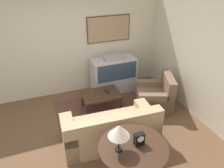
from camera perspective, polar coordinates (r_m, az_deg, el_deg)
name	(u,v)px	position (r m, az deg, el deg)	size (l,w,h in m)	color
ground_plane	(87,142)	(4.57, -6.46, -14.89)	(12.00, 12.00, 0.00)	brown
wall_back	(63,45)	(5.69, -12.69, 9.99)	(12.00, 0.10, 2.70)	beige
wall_right	(206,62)	(4.96, 23.43, 5.30)	(0.06, 12.00, 2.70)	beige
area_rug	(103,110)	(5.38, -2.43, -6.76)	(2.19, 1.50, 0.01)	brown
tv	(114,75)	(5.92, 0.44, 2.39)	(1.18, 0.54, 1.04)	#B7B7BC
couch	(111,130)	(4.37, -0.38, -11.89)	(1.89, 0.94, 0.81)	tan
armchair	(155,97)	(5.45, 11.23, -3.27)	(1.06, 1.06, 0.86)	brown
coffee_table	(101,95)	(5.21, -2.92, -2.99)	(0.90, 0.64, 0.43)	#3D2619
console_table	(133,150)	(3.47, 5.59, -16.73)	(1.06, 1.06, 0.74)	#3D2619
table_lamp	(119,131)	(3.11, 1.84, -12.19)	(0.32, 0.32, 0.47)	black
mantel_clock	(139,139)	(3.40, 7.12, -14.07)	(0.15, 0.10, 0.21)	black
remote	(107,92)	(5.26, -1.32, -1.97)	(0.08, 0.17, 0.02)	black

